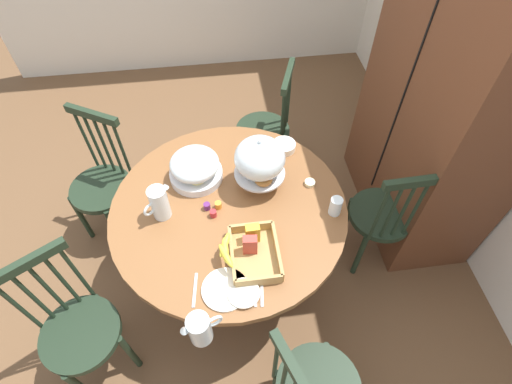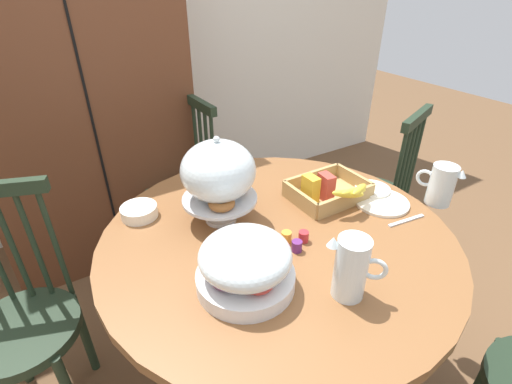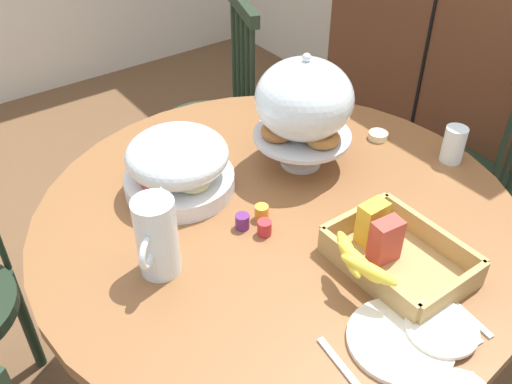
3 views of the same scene
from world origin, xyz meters
The scene contains 22 objects.
wall_back centered at (0.00, 1.83, 1.30)m, with size 4.80×0.06×2.60m, color silver.
wooden_armoire centered at (-0.28, 1.50, 0.98)m, with size 1.18×0.60×1.96m.
dining_table centered at (0.12, 0.18, 0.54)m, with size 1.29×1.29×0.74m.
windsor_chair_near_window centered at (-0.76, 0.52, 0.45)m, with size 0.43×0.43×0.97m.
windsor_chair_far_side centered at (1.01, 0.48, 0.45)m, with size 0.43×0.43×0.97m.
windsor_chair_host_seat centered at (0.11, 1.12, 0.45)m, with size 0.40×0.40×0.97m.
pastry_stand_with_dome centered at (-0.02, 0.36, 0.94)m, with size 0.28×0.28×0.34m.
fruit_platter_covered centered at (-0.12, 0.01, 0.83)m, with size 0.30×0.30×0.18m.
orange_juice_pitcher centered at (0.12, -0.18, 0.83)m, with size 0.14×0.15×0.20m.
milk_pitcher centered at (0.79, 0.00, 0.82)m, with size 0.10×0.18×0.17m.
cereal_basket centered at (0.43, 0.26, 0.78)m, with size 0.32×0.30×0.12m.
china_plate_large centered at (0.60, 0.12, 0.75)m, with size 0.22×0.22×0.01m, color white.
china_plate_small centered at (0.63, 0.20, 0.76)m, with size 0.15×0.15×0.01m, color white.
cereal_bowl centered at (-0.28, 0.55, 0.76)m, with size 0.14×0.14×0.04m, color white.
drinking_glass centered at (0.23, 0.73, 0.80)m, with size 0.06×0.06×0.11m, color silver.
butter_dish centered at (0.02, 0.65, 0.75)m, with size 0.06×0.06×0.02m, color beige.
jam_jar_strawberry centered at (0.17, 0.09, 0.76)m, with size 0.04×0.04×0.04m, color #B7282D.
jam_jar_apricot centered at (0.12, 0.12, 0.76)m, with size 0.04×0.04×0.04m, color orange.
jam_jar_grape centered at (0.12, 0.06, 0.76)m, with size 0.04×0.04×0.04m, color #5B2366.
table_knife centered at (0.61, 0.26, 0.74)m, with size 0.17×0.01×0.01m, color silver.
dinner_fork centered at (0.62, 0.29, 0.74)m, with size 0.17×0.01×0.01m, color silver.
soup_spoon centered at (0.58, -0.02, 0.74)m, with size 0.17×0.01×0.01m, color silver.
Camera 2 is at (-0.53, -0.72, 1.57)m, focal length 26.39 mm.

